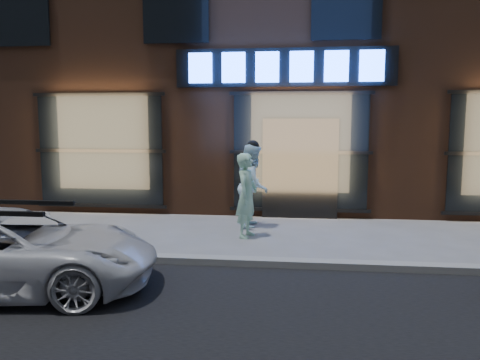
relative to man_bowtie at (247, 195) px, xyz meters
name	(u,v)px	position (x,y,z in m)	size (l,w,h in m)	color
ground	(301,267)	(1.07, -1.90, -0.85)	(90.00, 90.00, 0.00)	slate
curb	(301,264)	(1.07, -1.90, -0.79)	(60.00, 0.25, 0.12)	gray
storefront_building	(301,32)	(1.07, 6.09, 4.30)	(30.20, 8.28, 10.30)	#54301E
man_bowtie	(247,195)	(0.00, 0.00, 0.00)	(0.62, 0.41, 1.70)	#ADE3C4
man_cap	(253,185)	(0.04, 1.00, 0.07)	(0.89, 0.70, 1.84)	white
white_suv	(7,251)	(-2.96, -3.43, -0.29)	(1.87, 4.05, 1.13)	silver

